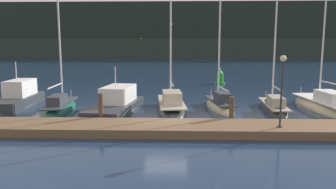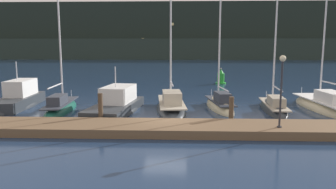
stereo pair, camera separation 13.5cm
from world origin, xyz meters
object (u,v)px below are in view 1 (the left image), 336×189
object	(u,v)px
channel_buoy	(220,78)
dock_lamppost	(282,79)
motorboat_berth_3	(116,108)
motorboat_berth_1	(18,102)
sailboat_berth_4	(171,108)
sailboat_berth_7	(324,108)
sailboat_berth_5	(220,107)
sailboat_berth_6	(273,109)
sailboat_berth_2	(61,110)

from	to	relation	value
channel_buoy	dock_lamppost	world-z (taller)	dock_lamppost
motorboat_berth_3	motorboat_berth_1	bearing A→B (deg)	168.17
dock_lamppost	sailboat_berth_4	bearing A→B (deg)	132.85
sailboat_berth_7	channel_buoy	xyz separation A→B (m)	(-5.54, 15.35, 0.56)
motorboat_berth_3	sailboat_berth_7	distance (m)	14.80
sailboat_berth_5	sailboat_berth_4	bearing A→B (deg)	-166.55
sailboat_berth_6	sailboat_berth_4	bearing A→B (deg)	-177.20
motorboat_berth_1	sailboat_berth_4	world-z (taller)	sailboat_berth_4
sailboat_berth_2	channel_buoy	bearing A→B (deg)	51.87
sailboat_berth_5	channel_buoy	size ratio (longest dim) A/B	4.53
motorboat_berth_1	sailboat_berth_6	distance (m)	18.74
channel_buoy	motorboat_berth_3	bearing A→B (deg)	-118.83
sailboat_berth_7	dock_lamppost	bearing A→B (deg)	-126.87
motorboat_berth_3	sailboat_berth_5	distance (m)	7.44
sailboat_berth_2	sailboat_berth_5	distance (m)	11.28
sailboat_berth_2	channel_buoy	size ratio (longest dim) A/B	4.98
motorboat_berth_3	sailboat_berth_2	bearing A→B (deg)	179.44
sailboat_berth_4	sailboat_berth_5	size ratio (longest dim) A/B	1.04
motorboat_berth_3	sailboat_berth_7	xyz separation A→B (m)	(14.74, 1.36, -0.14)
motorboat_berth_1	sailboat_berth_5	bearing A→B (deg)	-0.88
motorboat_berth_3	sailboat_berth_6	bearing A→B (deg)	4.63
sailboat_berth_4	sailboat_berth_5	distance (m)	3.60
sailboat_berth_2	motorboat_berth_3	xyz separation A→B (m)	(3.89, -0.04, 0.13)
motorboat_berth_1	sailboat_berth_2	xyz separation A→B (m)	(3.79, -1.57, -0.19)
motorboat_berth_1	channel_buoy	size ratio (longest dim) A/B	3.63
motorboat_berth_3	sailboat_berth_7	size ratio (longest dim) A/B	0.77
sailboat_berth_5	sailboat_berth_7	world-z (taller)	sailboat_berth_7
sailboat_berth_7	motorboat_berth_3	bearing A→B (deg)	-174.74
sailboat_berth_2	motorboat_berth_3	bearing A→B (deg)	-0.56
motorboat_berth_1	motorboat_berth_3	size ratio (longest dim) A/B	0.89
sailboat_berth_5	channel_buoy	distance (m)	15.45
sailboat_berth_2	sailboat_berth_6	xyz separation A→B (m)	(14.93, 0.86, -0.02)
sailboat_berth_4	sailboat_berth_6	bearing A→B (deg)	2.80
sailboat_berth_4	sailboat_berth_5	bearing A→B (deg)	13.45
sailboat_berth_4	sailboat_berth_7	bearing A→B (deg)	4.27
sailboat_berth_6	dock_lamppost	xyz separation A→B (m)	(-1.53, -6.51, 2.81)
motorboat_berth_1	sailboat_berth_6	world-z (taller)	sailboat_berth_6
channel_buoy	dock_lamppost	bearing A→B (deg)	-89.19
motorboat_berth_1	sailboat_berth_7	xyz separation A→B (m)	(22.42, -0.25, -0.20)
motorboat_berth_1	dock_lamppost	xyz separation A→B (m)	(17.19, -7.22, 2.59)
sailboat_berth_7	dock_lamppost	world-z (taller)	sailboat_berth_7
sailboat_berth_6	dock_lamppost	bearing A→B (deg)	-103.24
motorboat_berth_3	sailboat_berth_6	size ratio (longest dim) A/B	0.89
sailboat_berth_6	dock_lamppost	size ratio (longest dim) A/B	2.34
sailboat_berth_7	channel_buoy	size ratio (longest dim) A/B	5.29
motorboat_berth_1	sailboat_berth_5	distance (m)	14.99
sailboat_berth_2	channel_buoy	world-z (taller)	sailboat_berth_2
motorboat_berth_3	sailboat_berth_6	world-z (taller)	sailboat_berth_6
motorboat_berth_3	channel_buoy	distance (m)	19.07
motorboat_berth_3	dock_lamppost	xyz separation A→B (m)	(9.51, -5.61, 2.66)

